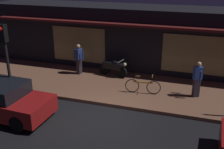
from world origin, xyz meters
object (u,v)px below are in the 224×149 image
Objects in this scene: motorcycle at (113,67)px; person_photographer at (79,58)px; person_bystander at (197,79)px; traffic_light_pole at (6,52)px; bicycle_parked at (143,86)px; parked_car_near at (1,99)px.

person_photographer is at bearing -173.38° from motorcycle.
traffic_light_pole is at bearing -156.62° from person_bystander.
bicycle_parked is 0.99× the size of person_bystander.
traffic_light_pole is (-1.18, -4.24, 1.45)m from person_photographer.
bicycle_parked is at bearing 34.29° from parked_car_near.
motorcycle is at bearing 55.39° from traffic_light_pole.
motorcycle is 1.95m from person_photographer.
person_bystander is (2.37, 0.39, 0.52)m from bicycle_parked.
person_bystander reaches higher than bicycle_parked.
person_bystander is 8.40m from parked_car_near.
bicycle_parked is (1.96, -1.65, -0.14)m from motorcycle.
traffic_light_pole is at bearing 85.39° from parked_car_near.
motorcycle is 5.73m from traffic_light_pole.
bicycle_parked is at bearing -40.21° from motorcycle.
person_photographer is (-1.90, -0.22, 0.38)m from motorcycle.
bicycle_parked is at bearing -20.35° from person_photographer.
traffic_light_pole reaches higher than person_bystander.
motorcycle is 4.52m from person_bystander.
traffic_light_pole is at bearing -150.82° from bicycle_parked.
motorcycle is 1.01× the size of person_bystander.
person_bystander reaches higher than motorcycle.
motorcycle is 0.40× the size of parked_car_near.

